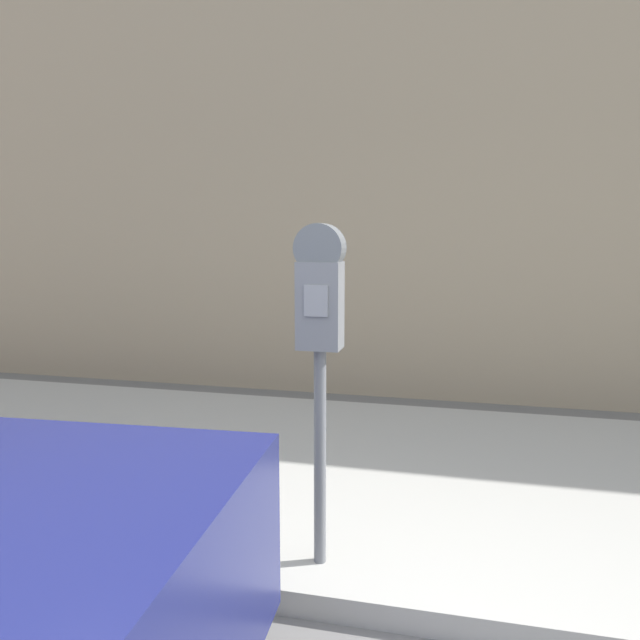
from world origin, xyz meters
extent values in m
cube|color=#ADAAA3|center=(0.00, 2.20, 0.06)|extent=(24.00, 2.80, 0.11)
cube|color=tan|center=(0.00, 4.38, 2.54)|extent=(24.00, 0.30, 5.08)
cylinder|color=slate|center=(0.13, 1.06, 0.59)|extent=(0.05, 0.05, 0.96)
cube|color=slate|center=(0.13, 1.06, 1.25)|extent=(0.18, 0.13, 0.36)
cube|color=gray|center=(0.13, 0.99, 1.28)|extent=(0.10, 0.01, 0.13)
cylinder|color=slate|center=(0.13, 1.06, 1.49)|extent=(0.20, 0.11, 0.20)
cylinder|color=black|center=(-0.68, 0.34, 0.35)|extent=(0.72, 0.26, 0.71)
camera|label=1|loc=(0.74, -1.44, 1.57)|focal=35.00mm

